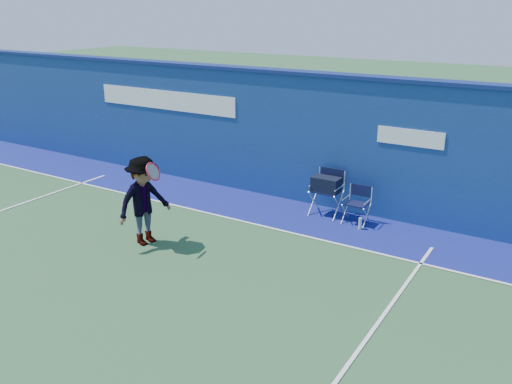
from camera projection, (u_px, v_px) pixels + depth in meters
The scene contains 8 objects.
ground at pixel (116, 274), 9.59m from camera, with size 80.00×80.00×0.00m, color #2C522F.
stadium_wall at pixel (266, 132), 13.27m from camera, with size 24.00×0.50×3.08m.
out_of_bounds_strip at pixel (242, 204), 12.89m from camera, with size 24.00×1.80×0.01m, color navy.
court_lines at pixel (140, 260), 10.07m from camera, with size 24.00×12.00×0.01m.
directors_chair_left at pixel (326, 197), 12.15m from camera, with size 0.61×0.55×1.03m.
directors_chair_right at pixel (356, 212), 11.71m from camera, with size 0.49×0.44×0.82m.
water_bottle at pixel (360, 224), 11.44m from camera, with size 0.07×0.07×0.26m, color silver.
tennis_player at pixel (144, 201), 10.54m from camera, with size 0.98×1.27×1.78m.
Camera 1 is at (6.60, -6.02, 4.52)m, focal length 38.00 mm.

